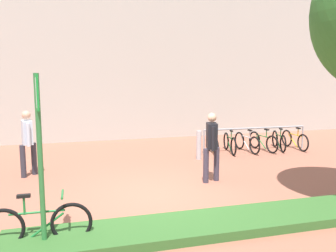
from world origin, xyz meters
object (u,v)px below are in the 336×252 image
parking_sign_post (39,138)px  bike_rack_cluster (255,141)px  bollard_steel (199,145)px  person_suited_navy (212,143)px  bike_at_sign (38,225)px  person_shirt_white (27,139)px

parking_sign_post → bike_rack_cluster: parking_sign_post is taller
bollard_steel → person_suited_navy: bearing=-102.9°
bollard_steel → person_suited_navy: 2.42m
parking_sign_post → person_suited_navy: parking_sign_post is taller
bike_at_sign → person_shirt_white: 4.31m
bike_at_sign → bike_rack_cluster: 8.62m
bike_at_sign → person_suited_navy: size_ratio=0.98×
bike_at_sign → person_suited_navy: bearing=32.2°
parking_sign_post → person_shirt_white: (-0.57, 4.38, -0.77)m
bike_at_sign → person_shirt_white: (-0.48, 4.24, 0.63)m
bike_rack_cluster → person_suited_navy: bearing=-133.8°
bike_rack_cluster → person_shirt_white: (-7.20, -1.16, 0.64)m
person_shirt_white → person_suited_navy: size_ratio=1.00×
parking_sign_post → bike_at_sign: parking_sign_post is taller
person_shirt_white → person_suited_navy: bearing=-21.9°
bike_at_sign → bollard_steel: bollard_steel is taller
bike_rack_cluster → person_suited_navy: (-2.80, -2.92, 0.64)m
bollard_steel → person_shirt_white: size_ratio=0.52×
parking_sign_post → bike_at_sign: bearing=123.0°
bike_at_sign → person_shirt_white: size_ratio=0.98×
bollard_steel → bike_rack_cluster: bearing=15.3°
bike_rack_cluster → person_shirt_white: 7.32m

